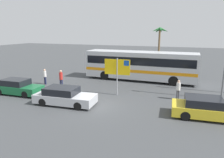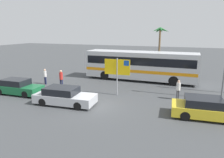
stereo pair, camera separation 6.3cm
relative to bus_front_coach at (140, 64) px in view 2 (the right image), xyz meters
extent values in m
plane|color=#424447|center=(-1.37, -9.11, -1.78)|extent=(120.00, 120.00, 0.00)
cube|color=silver|center=(0.00, 0.00, -0.06)|extent=(12.06, 2.67, 2.90)
cube|color=black|center=(0.00, 0.00, 0.49)|extent=(11.58, 2.70, 0.84)
cube|color=orange|center=(0.00, 0.00, -0.57)|extent=(11.94, 2.70, 0.32)
cylinder|color=black|center=(3.74, 1.21, -1.28)|extent=(1.00, 0.28, 1.00)
cylinder|color=black|center=(3.74, -1.21, -1.28)|extent=(1.00, 0.28, 1.00)
cylinder|color=black|center=(-3.74, 1.21, -1.28)|extent=(1.00, 0.28, 1.00)
cylinder|color=black|center=(-3.74, -1.21, -1.28)|extent=(1.00, 0.28, 1.00)
cylinder|color=gray|center=(-0.54, -6.12, -0.18)|extent=(0.11, 0.11, 3.20)
cube|color=yellow|center=(-0.54, -6.12, 0.67)|extent=(2.20, 0.20, 1.30)
cube|color=#1447A8|center=(0.25, -6.07, 1.04)|extent=(0.44, 0.10, 0.44)
cube|color=#B7BABF|center=(-3.40, -9.73, -1.30)|extent=(4.68, 2.16, 0.64)
cube|color=black|center=(-3.67, -9.76, -0.72)|extent=(2.49, 1.84, 0.52)
cylinder|color=black|center=(-2.06, -8.80, -1.48)|extent=(0.61, 0.21, 0.60)
cylinder|color=black|center=(-1.93, -10.44, -1.48)|extent=(0.61, 0.21, 0.60)
cylinder|color=black|center=(-4.87, -9.02, -1.48)|extent=(0.61, 0.21, 0.60)
cylinder|color=black|center=(-4.74, -10.67, -1.48)|extent=(0.61, 0.21, 0.60)
cube|color=yellow|center=(6.41, -8.64, -1.30)|extent=(4.47, 2.22, 0.64)
cube|color=black|center=(6.15, -8.66, -0.72)|extent=(2.39, 1.90, 0.52)
cylinder|color=black|center=(5.00, -7.90, -1.48)|extent=(0.61, 0.21, 0.60)
cylinder|color=black|center=(5.15, -9.61, -1.48)|extent=(0.61, 0.21, 0.60)
cube|color=#196638|center=(-8.69, -8.94, -1.30)|extent=(4.33, 1.85, 0.64)
cube|color=black|center=(-8.94, -8.95, -0.72)|extent=(2.28, 1.62, 0.52)
cylinder|color=black|center=(-7.40, -8.12, -1.48)|extent=(0.61, 0.19, 0.60)
cylinder|color=black|center=(-7.34, -9.63, -1.48)|extent=(0.61, 0.19, 0.60)
cylinder|color=black|center=(-10.04, -8.24, -1.48)|extent=(0.61, 0.19, 0.60)
cylinder|color=black|center=(-9.97, -9.75, -1.48)|extent=(0.61, 0.19, 0.60)
cylinder|color=#1E2347|center=(-8.67, -5.26, -1.40)|extent=(0.13, 0.13, 0.78)
cylinder|color=#1E2347|center=(-8.83, -5.18, -1.40)|extent=(0.13, 0.13, 0.78)
cylinder|color=silver|center=(-8.75, -5.22, -0.70)|extent=(0.32, 0.32, 0.61)
sphere|color=tan|center=(-8.75, -5.22, -0.29)|extent=(0.21, 0.21, 0.21)
cylinder|color=#1E2347|center=(-6.17, -5.99, -1.35)|extent=(0.13, 0.13, 0.86)
cylinder|color=#1E2347|center=(-6.35, -6.01, -1.35)|extent=(0.13, 0.13, 0.86)
cylinder|color=red|center=(-6.26, -6.00, -0.58)|extent=(0.32, 0.32, 0.68)
sphere|color=tan|center=(-6.26, -6.00, -0.12)|extent=(0.23, 0.23, 0.23)
cylinder|color=#4C4C51|center=(4.50, -5.46, -1.40)|extent=(0.13, 0.13, 0.78)
cylinder|color=#4C4C51|center=(4.38, -5.60, -1.40)|extent=(0.13, 0.13, 0.78)
cylinder|color=silver|center=(4.44, -5.53, -0.70)|extent=(0.32, 0.32, 0.62)
sphere|color=tan|center=(4.44, -5.53, -0.28)|extent=(0.21, 0.21, 0.21)
cylinder|color=brown|center=(0.17, 12.66, 0.98)|extent=(0.32, 0.32, 5.52)
cone|color=#23662D|center=(0.85, 12.75, 3.69)|extent=(1.55, 0.62, 0.90)
cone|color=#23662D|center=(0.26, 13.33, 3.66)|extent=(0.64, 1.55, 0.96)
cone|color=#23662D|center=(-0.26, 13.14, 3.61)|extent=(1.34, 1.39, 1.04)
cone|color=#23662D|center=(-0.35, 12.21, 3.74)|extent=(1.42, 1.33, 0.83)
cone|color=#23662D|center=(0.42, 12.01, 3.74)|extent=(0.94, 1.57, 0.82)
camera|label=1|loc=(5.14, -22.44, 3.67)|focal=33.47mm
camera|label=2|loc=(5.20, -22.42, 3.67)|focal=33.47mm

